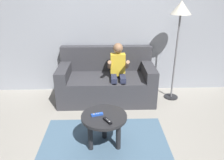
# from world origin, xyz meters

# --- Properties ---
(ground_plane) EXTENTS (9.39, 9.39, 0.00)m
(ground_plane) POSITION_xyz_m (0.00, 0.00, 0.00)
(ground_plane) COLOR #9E998E
(wall_back) EXTENTS (4.69, 0.05, 2.50)m
(wall_back) POSITION_xyz_m (0.00, 1.91, 1.25)
(wall_back) COLOR #999EA8
(wall_back) RESTS_ON ground
(couch) EXTENTS (1.60, 0.80, 0.87)m
(couch) POSITION_xyz_m (-0.02, 1.51, 0.31)
(couch) COLOR #38383D
(couch) RESTS_ON ground
(person_seated_on_couch) EXTENTS (0.34, 0.41, 1.01)m
(person_seated_on_couch) POSITION_xyz_m (0.17, 1.33, 0.58)
(person_seated_on_couch) COLOR #282D47
(person_seated_on_couch) RESTS_ON ground
(coffee_table) EXTENTS (0.54, 0.54, 0.44)m
(coffee_table) POSITION_xyz_m (-0.05, 0.21, 0.36)
(coffee_table) COLOR #232326
(coffee_table) RESTS_ON ground
(area_rug) EXTENTS (1.60, 1.19, 0.01)m
(area_rug) POSITION_xyz_m (-0.05, 0.20, 0.00)
(area_rug) COLOR slate
(area_rug) RESTS_ON ground
(game_remote_black_near_edge) EXTENTS (0.10, 0.14, 0.03)m
(game_remote_black_near_edge) POSITION_xyz_m (-0.01, 0.07, 0.46)
(game_remote_black_near_edge) COLOR black
(game_remote_black_near_edge) RESTS_ON coffee_table
(game_remote_blue_center) EXTENTS (0.14, 0.07, 0.03)m
(game_remote_blue_center) POSITION_xyz_m (-0.13, 0.21, 0.46)
(game_remote_blue_center) COLOR blue
(game_remote_blue_center) RESTS_ON coffee_table
(floor_lamp) EXTENTS (0.32, 0.32, 1.64)m
(floor_lamp) POSITION_xyz_m (1.13, 1.48, 1.42)
(floor_lamp) COLOR black
(floor_lamp) RESTS_ON ground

